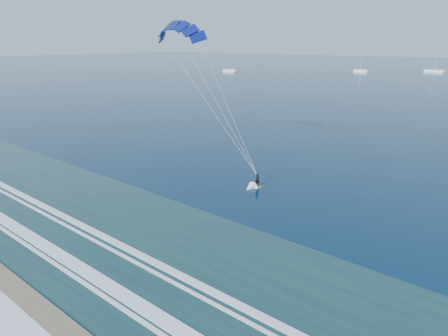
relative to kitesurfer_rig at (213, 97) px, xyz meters
name	(u,v)px	position (x,y,z in m)	size (l,w,h in m)	color
kitesurfer_rig	(213,97)	(0.00, 0.00, 0.00)	(15.81, 4.65, 19.29)	orange
sailboat_0	(230,70)	(-110.34, 140.18, -9.28)	(8.14, 2.40, 11.15)	white
sailboat_1	(361,71)	(-54.62, 184.59, -9.29)	(7.29, 2.40, 10.20)	white
sailboat_2	(434,71)	(-23.73, 209.36, -9.27)	(9.62, 2.40, 12.85)	white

